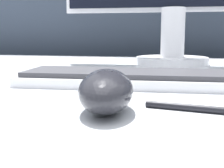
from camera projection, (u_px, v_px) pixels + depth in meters
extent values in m
cube|color=#333D4C|center=(142.00, 89.00, 1.27)|extent=(5.00, 0.03, 1.12)
ellipsoid|color=#232328|center=(106.00, 91.00, 0.34)|extent=(0.07, 0.12, 0.05)
cube|color=silver|center=(128.00, 80.00, 0.52)|extent=(0.37, 0.13, 0.02)
cube|color=#38383D|center=(128.00, 73.00, 0.52)|extent=(0.34, 0.12, 0.01)
cylinder|color=white|center=(172.00, 61.00, 0.86)|extent=(0.20, 0.20, 0.02)
cylinder|color=white|center=(173.00, 32.00, 0.85)|extent=(0.06, 0.06, 0.13)
cylinder|color=black|center=(215.00, 110.00, 0.34)|extent=(0.15, 0.04, 0.01)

